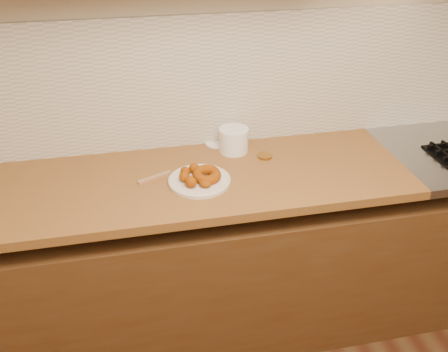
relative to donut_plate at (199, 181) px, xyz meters
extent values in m
cube|color=tan|center=(0.41, 0.36, 0.44)|extent=(4.00, 0.02, 2.70)
cube|color=#4F341C|center=(0.41, 0.05, -0.52)|extent=(3.60, 0.60, 0.77)
cube|color=brown|center=(-0.24, 0.05, -0.03)|extent=(2.30, 0.62, 0.04)
cube|color=beige|center=(0.41, 0.35, 0.29)|extent=(3.60, 0.02, 0.60)
cube|color=black|center=(1.12, -0.03, 0.01)|extent=(0.01, 0.24, 0.02)
cylinder|color=beige|center=(0.00, 0.00, 0.00)|extent=(0.26, 0.26, 0.01)
torus|color=#964004|center=(0.03, 0.00, 0.03)|extent=(0.15, 0.15, 0.05)
ellipsoid|color=#964004|center=(-0.05, 0.05, 0.03)|extent=(0.05, 0.06, 0.04)
ellipsoid|color=#964004|center=(-0.06, 0.00, 0.03)|extent=(0.06, 0.06, 0.04)
ellipsoid|color=#964004|center=(-0.04, -0.05, 0.03)|extent=(0.07, 0.07, 0.05)
ellipsoid|color=#964004|center=(0.02, -0.06, 0.02)|extent=(0.07, 0.07, 0.03)
ellipsoid|color=#964004|center=(-0.01, 0.05, 0.03)|extent=(0.06, 0.06, 0.05)
cylinder|color=white|center=(0.20, 0.24, 0.05)|extent=(0.16, 0.16, 0.11)
cylinder|color=white|center=(0.14, 0.33, 0.00)|extent=(0.13, 0.13, 0.01)
cylinder|color=#A47029|center=(0.33, 0.15, 0.00)|extent=(0.09, 0.09, 0.01)
cube|color=#9C6F4A|center=(-0.18, 0.07, 0.00)|extent=(0.15, 0.08, 0.01)
camera|label=1|loc=(-0.24, -1.65, 1.04)|focal=38.00mm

